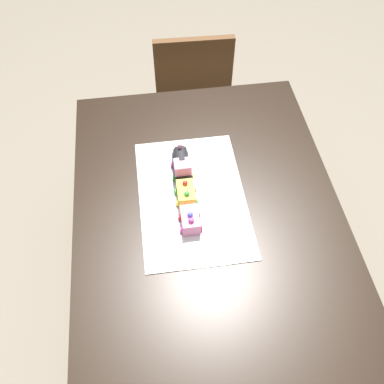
{
  "coord_description": "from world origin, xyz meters",
  "views": [
    {
      "loc": [
        0.88,
        -0.18,
        2.07
      ],
      "look_at": [
        -0.08,
        -0.05,
        0.77
      ],
      "focal_mm": 40.24,
      "sensor_mm": 36.0,
      "label": 1
    }
  ],
  "objects_px": {
    "dining_table": "(208,228)",
    "cake_car_caboose_bubblegum": "(190,220)",
    "cake_locomotive": "(182,164)",
    "cake_car_flatbed_lemon": "(186,194)",
    "chair": "(191,88)"
  },
  "relations": [
    {
      "from": "dining_table",
      "to": "cake_car_caboose_bubblegum",
      "type": "relative_size",
      "value": 14.0
    },
    {
      "from": "dining_table",
      "to": "cake_locomotive",
      "type": "xyz_separation_m",
      "value": [
        -0.21,
        -0.07,
        0.16
      ]
    },
    {
      "from": "dining_table",
      "to": "chair",
      "type": "height_order",
      "value": "chair"
    },
    {
      "from": "cake_car_caboose_bubblegum",
      "to": "cake_car_flatbed_lemon",
      "type": "bearing_deg",
      "value": 180.0
    },
    {
      "from": "dining_table",
      "to": "chair",
      "type": "relative_size",
      "value": 1.63
    },
    {
      "from": "cake_locomotive",
      "to": "cake_car_flatbed_lemon",
      "type": "relative_size",
      "value": 1.4
    },
    {
      "from": "cake_car_caboose_bubblegum",
      "to": "dining_table",
      "type": "bearing_deg",
      "value": 119.47
    },
    {
      "from": "chair",
      "to": "cake_locomotive",
      "type": "relative_size",
      "value": 6.14
    },
    {
      "from": "chair",
      "to": "cake_car_caboose_bubblegum",
      "type": "xyz_separation_m",
      "value": [
        1.08,
        -0.15,
        0.3
      ]
    },
    {
      "from": "cake_car_flatbed_lemon",
      "to": "cake_car_caboose_bubblegum",
      "type": "bearing_deg",
      "value": 0.0
    },
    {
      "from": "cake_locomotive",
      "to": "cake_car_flatbed_lemon",
      "type": "distance_m",
      "value": 0.13
    },
    {
      "from": "cake_car_flatbed_lemon",
      "to": "cake_car_caboose_bubblegum",
      "type": "xyz_separation_m",
      "value": [
        0.12,
        0.0,
        0.0
      ]
    },
    {
      "from": "chair",
      "to": "cake_locomotive",
      "type": "bearing_deg",
      "value": 81.32
    },
    {
      "from": "chair",
      "to": "cake_car_flatbed_lemon",
      "type": "relative_size",
      "value": 8.6
    },
    {
      "from": "dining_table",
      "to": "cake_car_caboose_bubblegum",
      "type": "distance_m",
      "value": 0.16
    }
  ]
}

